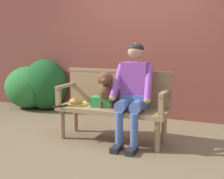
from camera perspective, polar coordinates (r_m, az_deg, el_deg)
ground_plane at (r=4.09m, az=0.00°, el=-9.92°), size 40.00×40.00×0.00m
brick_garden_fence at (r=5.35m, az=6.63°, el=9.39°), size 8.00×0.30×2.72m
hedge_bush_mid_left at (r=5.95m, az=-12.92°, el=0.94°), size 0.93×0.71×1.01m
hedge_bush_far_right at (r=6.18m, az=-15.92°, el=0.40°), size 1.01×0.88×0.85m
garden_bench at (r=3.98m, az=0.00°, el=-4.48°), size 1.52×0.49×0.47m
bench_backrest at (r=4.11m, az=1.15°, el=0.51°), size 1.56×0.06×0.50m
bench_armrest_left_end at (r=4.18m, az=-9.62°, el=-0.22°), size 0.06×0.49×0.28m
bench_armrest_right_end at (r=3.63m, az=10.03°, el=-1.69°), size 0.06×0.49×0.28m
person_seated at (r=3.79m, az=4.22°, el=-0.02°), size 0.56×0.64×1.34m
dog_on_bench at (r=3.96m, az=-1.06°, el=0.10°), size 0.33×0.50×0.50m
tennis_racket at (r=4.19m, az=-6.72°, el=-2.80°), size 0.41×0.57×0.03m
baseball_glove at (r=4.20m, az=-7.08°, el=-2.26°), size 0.25×0.21×0.09m
sports_bag at (r=4.03m, az=-1.93°, el=-2.34°), size 0.31×0.25×0.14m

